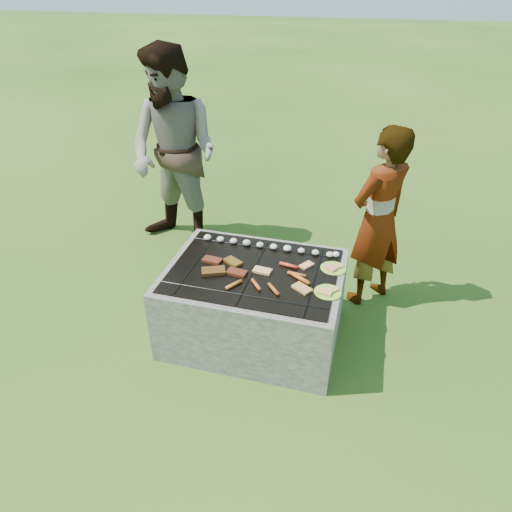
{
  "coord_description": "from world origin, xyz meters",
  "views": [
    {
      "loc": [
        0.75,
        -2.69,
        2.48
      ],
      "look_at": [
        0.0,
        0.05,
        0.7
      ],
      "focal_mm": 32.0,
      "sensor_mm": 36.0,
      "label": 1
    }
  ],
  "objects_px": {
    "plate_near": "(327,292)",
    "cook": "(378,220)",
    "plate_far": "(333,268)",
    "fire_pit": "(254,305)",
    "bystander": "(175,154)"
  },
  "relations": [
    {
      "from": "fire_pit",
      "to": "plate_near",
      "type": "xyz_separation_m",
      "value": [
        0.56,
        -0.13,
        0.33
      ]
    },
    {
      "from": "plate_far",
      "to": "cook",
      "type": "relative_size",
      "value": 0.15
    },
    {
      "from": "plate_far",
      "to": "bystander",
      "type": "bearing_deg",
      "value": 148.68
    },
    {
      "from": "plate_far",
      "to": "cook",
      "type": "height_order",
      "value": "cook"
    },
    {
      "from": "fire_pit",
      "to": "plate_far",
      "type": "xyz_separation_m",
      "value": [
        0.56,
        0.17,
        0.33
      ]
    },
    {
      "from": "plate_near",
      "to": "cook",
      "type": "relative_size",
      "value": 0.14
    },
    {
      "from": "fire_pit",
      "to": "bystander",
      "type": "distance_m",
      "value": 1.79
    },
    {
      "from": "fire_pit",
      "to": "cook",
      "type": "distance_m",
      "value": 1.22
    },
    {
      "from": "fire_pit",
      "to": "cook",
      "type": "relative_size",
      "value": 0.84
    },
    {
      "from": "plate_near",
      "to": "bystander",
      "type": "height_order",
      "value": "bystander"
    },
    {
      "from": "cook",
      "to": "bystander",
      "type": "distance_m",
      "value": 2.04
    },
    {
      "from": "plate_near",
      "to": "bystander",
      "type": "xyz_separation_m",
      "value": [
        -1.69,
        1.34,
        0.38
      ]
    },
    {
      "from": "bystander",
      "to": "cook",
      "type": "bearing_deg",
      "value": 3.18
    },
    {
      "from": "plate_near",
      "to": "plate_far",
      "type": "bearing_deg",
      "value": 89.85
    },
    {
      "from": "cook",
      "to": "plate_near",
      "type": "bearing_deg",
      "value": 23.94
    }
  ]
}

